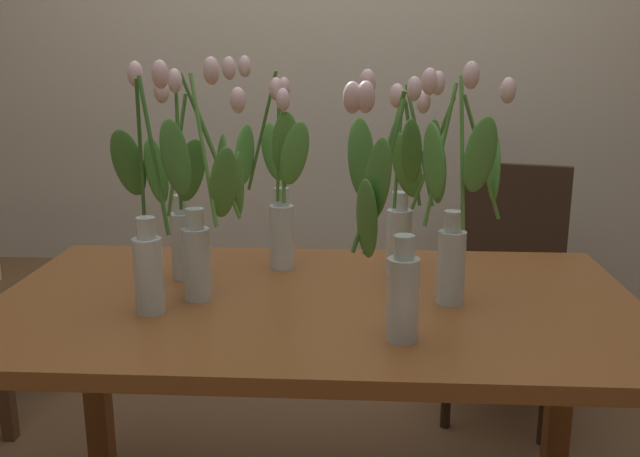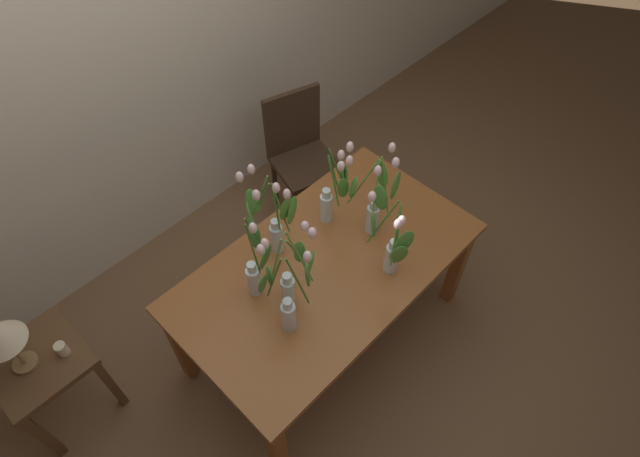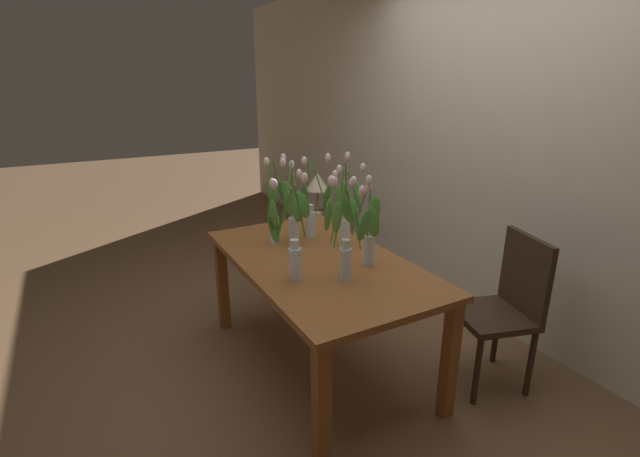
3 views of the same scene
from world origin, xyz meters
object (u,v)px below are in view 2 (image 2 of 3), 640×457
object	(u,v)px
tulip_vase_1	(290,277)
tulip_vase_4	(255,267)
tulip_vase_5	(391,249)
tulip_vase_2	(288,303)
tulip_vase_3	(273,221)
tulip_vase_6	(333,194)
dining_chair	(300,150)
pillar_candle	(62,349)
dining_table	(327,274)
tulip_vase_0	(375,200)
side_table	(46,371)

from	to	relation	value
tulip_vase_1	tulip_vase_4	size ratio (longest dim) A/B	1.00
tulip_vase_1	tulip_vase_5	size ratio (longest dim) A/B	1.04
tulip_vase_1	tulip_vase_2	xyz separation A→B (m)	(-0.10, -0.08, -0.01)
tulip_vase_3	tulip_vase_6	xyz separation A→B (m)	(0.36, -0.07, -0.03)
tulip_vase_5	dining_chair	size ratio (longest dim) A/B	0.60
dining_chair	pillar_candle	xyz separation A→B (m)	(-1.86, -0.23, 0.06)
dining_table	tulip_vase_3	size ratio (longest dim) A/B	2.72
tulip_vase_1	pillar_candle	world-z (taller)	tulip_vase_1
tulip_vase_3	tulip_vase_5	distance (m)	0.59
tulip_vase_2	tulip_vase_3	world-z (taller)	tulip_vase_3
dining_table	tulip_vase_4	world-z (taller)	tulip_vase_4
dining_table	tulip_vase_3	bearing A→B (deg)	115.59
dining_table	tulip_vase_6	size ratio (longest dim) A/B	2.90
tulip_vase_3	tulip_vase_6	world-z (taller)	tulip_vase_3
tulip_vase_5	dining_chair	xyz separation A→B (m)	(0.50, 1.15, -0.43)
tulip_vase_1	tulip_vase_5	world-z (taller)	tulip_vase_1
tulip_vase_3	pillar_candle	size ratio (longest dim) A/B	7.83
tulip_vase_0	tulip_vase_6	distance (m)	0.23
tulip_vase_0	tulip_vase_5	world-z (taller)	tulip_vase_0
side_table	tulip_vase_2	bearing A→B (deg)	-41.42
side_table	tulip_vase_0	bearing A→B (deg)	-24.06
tulip_vase_0	tulip_vase_6	size ratio (longest dim) A/B	1.05
tulip_vase_4	tulip_vase_6	xyz separation A→B (m)	(0.58, 0.04, 0.03)
dining_chair	side_table	size ratio (longest dim) A/B	1.69
dining_chair	tulip_vase_2	bearing A→B (deg)	-136.12
tulip_vase_5	dining_chair	bearing A→B (deg)	66.49
tulip_vase_1	tulip_vase_6	xyz separation A→B (m)	(0.51, 0.22, 0.00)
tulip_vase_0	tulip_vase_2	world-z (taller)	tulip_vase_2
dining_table	tulip_vase_0	distance (m)	0.47
dining_table	dining_chair	world-z (taller)	dining_chair
dining_chair	tulip_vase_3	bearing A→B (deg)	-141.26
tulip_vase_5	side_table	size ratio (longest dim) A/B	1.02
dining_table	dining_chair	bearing A→B (deg)	53.07
tulip_vase_5	pillar_candle	world-z (taller)	tulip_vase_5
dining_table	tulip_vase_2	xyz separation A→B (m)	(-0.38, -0.12, 0.29)
tulip_vase_2	tulip_vase_3	xyz separation A→B (m)	(0.25, 0.37, 0.04)
tulip_vase_3	tulip_vase_2	bearing A→B (deg)	-124.50
tulip_vase_6	dining_table	bearing A→B (deg)	-142.18
pillar_candle	tulip_vase_3	bearing A→B (deg)	-20.31
tulip_vase_3	pillar_candle	xyz separation A→B (m)	(-1.07, 0.40, -0.39)
tulip_vase_3	dining_chair	xyz separation A→B (m)	(0.79, 0.63, -0.45)
side_table	tulip_vase_4	bearing A→B (deg)	-30.42
tulip_vase_0	tulip_vase_5	bearing A→B (deg)	-123.57
tulip_vase_2	dining_chair	distance (m)	1.50
dining_table	tulip_vase_0	world-z (taller)	tulip_vase_0
tulip_vase_6	tulip_vase_4	bearing A→B (deg)	-175.59
tulip_vase_6	dining_chair	xyz separation A→B (m)	(0.43, 0.70, -0.42)
tulip_vase_4	tulip_vase_3	bearing A→B (deg)	27.31
pillar_candle	tulip_vase_5	bearing A→B (deg)	-33.89
tulip_vase_0	tulip_vase_2	xyz separation A→B (m)	(-0.70, -0.10, -0.05)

